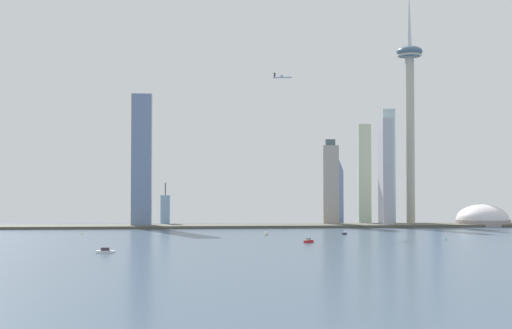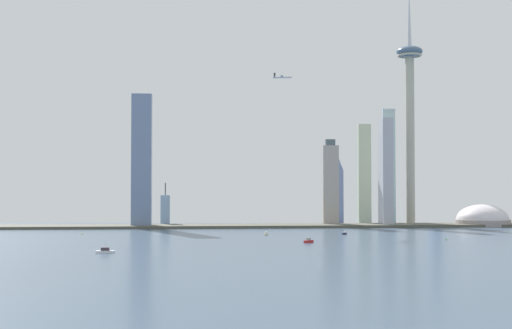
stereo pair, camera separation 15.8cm
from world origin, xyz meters
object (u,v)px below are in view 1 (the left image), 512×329
at_px(skyscraper_7, 388,166).
at_px(boat_3, 345,233).
at_px(boat_1, 105,251).
at_px(boat_2, 266,234).
at_px(skyscraper_1, 435,178).
at_px(skyscraper_4, 330,184).
at_px(skyscraper_5, 165,210).
at_px(channel_buoy_1, 82,234).
at_px(observation_tower, 410,100).
at_px(airplane, 282,77).
at_px(stadium_dome, 483,220).
at_px(channel_buoy_0, 446,239).
at_px(skyscraper_2, 338,178).
at_px(skyscraper_6, 364,174).
at_px(boat_0, 309,241).
at_px(skyscraper_3, 142,161).
at_px(skyscraper_0, 386,172).

relative_size(skyscraper_7, boat_3, 20.70).
relative_size(boat_1, boat_2, 1.61).
xyz_separation_m(skyscraper_1, boat_3, (-191.28, -244.20, -65.91)).
distance_m(skyscraper_4, skyscraper_5, 229.11).
bearing_deg(channel_buoy_1, skyscraper_1, 24.92).
bearing_deg(observation_tower, airplane, -161.51).
bearing_deg(stadium_dome, skyscraper_1, 108.37).
xyz_separation_m(channel_buoy_0, channel_buoy_1, (-379.65, 107.25, -0.08)).
xyz_separation_m(skyscraper_2, airplane, (-99.66, -138.25, 126.73)).
height_order(skyscraper_1, skyscraper_4, skyscraper_1).
bearing_deg(boat_3, skyscraper_5, 81.74).
bearing_deg(boat_2, stadium_dome, 133.07).
relative_size(observation_tower, skyscraper_6, 2.31).
xyz_separation_m(observation_tower, boat_0, (-184.93, -267.05, -172.09)).
distance_m(boat_3, channel_buoy_1, 295.21).
bearing_deg(skyscraper_1, skyscraper_4, -154.70).
bearing_deg(channel_buoy_0, boat_0, -171.91).
height_order(skyscraper_3, skyscraper_5, skyscraper_3).
bearing_deg(skyscraper_6, observation_tower, -52.68).
relative_size(skyscraper_0, skyscraper_5, 2.47).
bearing_deg(stadium_dome, skyscraper_7, 146.21).
distance_m(skyscraper_6, boat_0, 365.35).
bearing_deg(boat_1, skyscraper_5, 86.59).
height_order(boat_2, airplane, airplane).
distance_m(boat_0, channel_buoy_1, 268.36).
bearing_deg(skyscraper_6, skyscraper_4, -135.14).
xyz_separation_m(skyscraper_4, skyscraper_7, (97.87, 59.81, 27.32)).
height_order(skyscraper_1, skyscraper_2, skyscraper_1).
relative_size(skyscraper_1, boat_3, 15.94).
distance_m(skyscraper_3, skyscraper_7, 360.95).
distance_m(skyscraper_3, skyscraper_4, 256.93).
relative_size(skyscraper_7, airplane, 7.50).
height_order(boat_0, channel_buoy_0, boat_0).
distance_m(stadium_dome, skyscraper_0, 152.24).
bearing_deg(skyscraper_1, stadium_dome, -71.63).
distance_m(skyscraper_4, channel_buoy_1, 345.34).
height_order(observation_tower, skyscraper_1, observation_tower).
bearing_deg(airplane, channel_buoy_0, -40.81).
xyz_separation_m(boat_1, boat_2, (150.24, 191.69, -0.17)).
relative_size(skyscraper_5, boat_2, 6.36).
xyz_separation_m(stadium_dome, boat_2, (-313.19, -151.55, -6.38)).
distance_m(skyscraper_2, skyscraper_4, 78.10).
relative_size(skyscraper_4, skyscraper_5, 2.01).
bearing_deg(boat_3, skyscraper_2, 22.78).
relative_size(skyscraper_4, channel_buoy_1, 48.75).
xyz_separation_m(skyscraper_2, boat_3, (-40.56, -234.09, -65.20)).
distance_m(skyscraper_4, skyscraper_6, 88.88).
relative_size(stadium_dome, channel_buoy_1, 30.36).
bearing_deg(skyscraper_4, skyscraper_2, 70.78).
height_order(skyscraper_7, boat_2, skyscraper_7).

